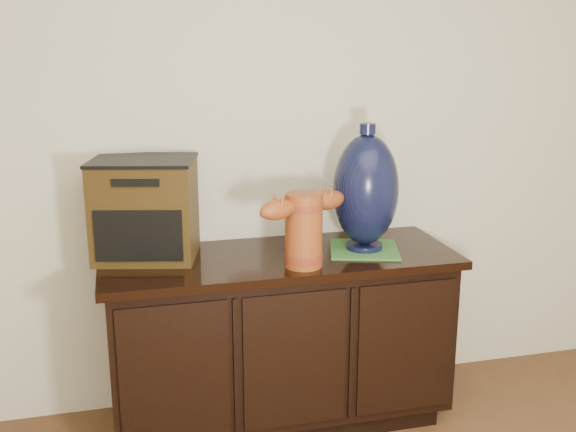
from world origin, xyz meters
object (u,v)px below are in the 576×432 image
object	(u,v)px
sideboard	(280,337)
lamp_base	(366,190)
terracotta_vessel	(304,226)
tv_radio	(145,209)
spray_can	(308,227)

from	to	relation	value
sideboard	lamp_base	size ratio (longest dim) A/B	2.77
sideboard	terracotta_vessel	bearing A→B (deg)	-70.29
terracotta_vessel	lamp_base	xyz separation A→B (m)	(0.30, 0.13, 0.09)
terracotta_vessel	tv_radio	size ratio (longest dim) A/B	0.86
lamp_base	terracotta_vessel	bearing A→B (deg)	-156.04
lamp_base	spray_can	distance (m)	0.31
sideboard	tv_radio	size ratio (longest dim) A/B	3.13
terracotta_vessel	spray_can	size ratio (longest dim) A/B	2.51
sideboard	spray_can	xyz separation A→B (m)	(0.16, 0.12, 0.45)
lamp_base	sideboard	bearing A→B (deg)	175.84
tv_radio	sideboard	bearing A→B (deg)	1.50
sideboard	lamp_base	world-z (taller)	lamp_base
terracotta_vessel	tv_radio	bearing A→B (deg)	131.13
terracotta_vessel	lamp_base	distance (m)	0.34
terracotta_vessel	tv_radio	world-z (taller)	tv_radio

